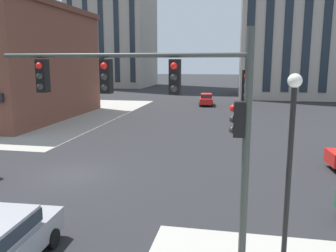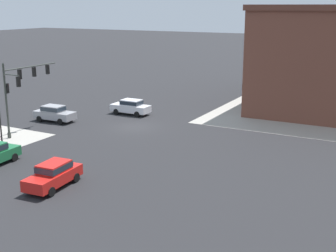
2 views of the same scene
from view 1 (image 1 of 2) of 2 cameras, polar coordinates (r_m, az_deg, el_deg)
The scene contains 5 objects.
ground_plane at distance 19.84m, azimuth -15.35°, elevation -7.64°, with size 320.00×320.00×0.00m, color #262628.
traffic_signal_main at distance 9.23m, azimuth 3.51°, elevation 1.38°, with size 6.83×2.09×6.87m.
street_lamp_corner_near at distance 9.54m, azimuth 19.31°, elevation -5.05°, with size 0.36×0.36×5.75m.
car_main_northbound_near at distance 11.66m, azimuth -25.57°, elevation -16.64°, with size 2.05×4.48×1.68m.
car_main_southbound_far at distance 49.34m, azimuth 6.28°, elevation 4.42°, with size 2.15×4.52×1.68m.
Camera 1 is at (8.56, -16.85, 6.02)m, focal length 37.24 mm.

